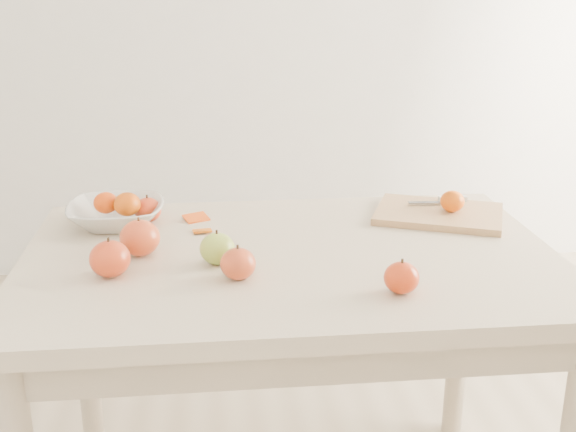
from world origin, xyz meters
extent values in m
cube|color=beige|center=(0.00, 0.00, 0.73)|extent=(1.20, 0.80, 0.04)
cylinder|color=#BCAA8E|center=(-0.54, 0.34, 0.35)|extent=(0.06, 0.06, 0.71)
cylinder|color=#BCAA8E|center=(0.54, 0.34, 0.35)|extent=(0.06, 0.06, 0.71)
cube|color=tan|center=(0.41, 0.21, 0.76)|extent=(0.38, 0.33, 0.02)
ellipsoid|color=#D44707|center=(0.44, 0.20, 0.80)|extent=(0.06, 0.06, 0.05)
imported|color=silver|center=(-0.41, 0.23, 0.78)|extent=(0.24, 0.24, 0.06)
ellipsoid|color=#D94507|center=(-0.44, 0.24, 0.81)|extent=(0.06, 0.06, 0.05)
ellipsoid|color=#CC5E07|center=(-0.38, 0.21, 0.81)|extent=(0.07, 0.07, 0.06)
cube|color=#E04D0F|center=(-0.21, 0.25, 0.75)|extent=(0.07, 0.07, 0.01)
cube|color=orange|center=(-0.20, 0.15, 0.75)|extent=(0.05, 0.04, 0.01)
cube|color=white|center=(0.47, 0.28, 0.78)|extent=(0.08, 0.02, 0.01)
cube|color=#3C4045|center=(0.39, 0.26, 0.78)|extent=(0.10, 0.02, 0.00)
ellipsoid|color=olive|center=(-0.16, -0.05, 0.78)|extent=(0.08, 0.08, 0.07)
ellipsoid|color=#990501|center=(0.19, -0.24, 0.78)|extent=(0.07, 0.07, 0.06)
ellipsoid|color=#9B0408|center=(-0.34, 0.25, 0.78)|extent=(0.07, 0.07, 0.06)
ellipsoid|color=#A70F11|center=(-0.12, -0.14, 0.78)|extent=(0.07, 0.07, 0.07)
ellipsoid|color=#A3060A|center=(-0.38, -0.09, 0.79)|extent=(0.08, 0.08, 0.08)
ellipsoid|color=maroon|center=(-0.33, 0.02, 0.79)|extent=(0.09, 0.09, 0.08)
camera|label=1|loc=(-0.16, -1.51, 1.35)|focal=45.00mm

